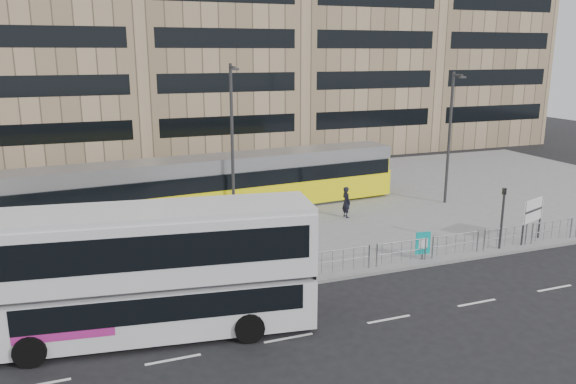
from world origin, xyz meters
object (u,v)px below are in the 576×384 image
object	(u,v)px
pedestrian	(346,202)
lamp_post_west	(232,138)
ad_panel	(423,244)
traffic_light_east	(503,210)
double_decker_bus	(146,268)
traffic_light_west	(42,261)
tram	(170,189)
station_sign	(533,212)
lamp_post_east	(450,133)

from	to	relation	value
pedestrian	lamp_post_west	world-z (taller)	lamp_post_west
ad_panel	lamp_post_west	world-z (taller)	lamp_post_west
traffic_light_east	lamp_post_west	distance (m)	14.82
double_decker_bus	ad_panel	bearing A→B (deg)	19.05
ad_panel	traffic_light_west	distance (m)	16.43
tram	ad_panel	xyz separation A→B (m)	(9.94, -11.10, -0.94)
station_sign	lamp_post_east	distance (m)	8.59
double_decker_bus	lamp_post_east	bearing A→B (deg)	36.03
pedestrian	traffic_light_west	size ratio (longest dim) A/B	0.60
tram	traffic_light_east	bearing A→B (deg)	-42.80
pedestrian	ad_panel	bearing A→B (deg)	175.64
pedestrian	lamp_post_east	xyz separation A→B (m)	(7.55, 0.70, 3.62)
station_sign	pedestrian	size ratio (longest dim) A/B	1.22
lamp_post_west	tram	bearing A→B (deg)	152.13
pedestrian	traffic_light_west	world-z (taller)	traffic_light_west
pedestrian	traffic_light_east	xyz separation A→B (m)	(4.73, -7.63, 1.05)
traffic_light_west	traffic_light_east	distance (m)	20.88
double_decker_bus	ad_panel	distance (m)	13.28
tram	traffic_light_east	world-z (taller)	tram
pedestrian	lamp_post_east	world-z (taller)	lamp_post_east
tram	station_sign	distance (m)	19.88
station_sign	double_decker_bus	bearing A→B (deg)	168.17
tram	traffic_light_west	bearing A→B (deg)	-126.29
double_decker_bus	traffic_light_east	size ratio (longest dim) A/B	3.78
station_sign	ad_panel	size ratio (longest dim) A/B	1.66
tram	lamp_post_west	xyz separation A→B (m)	(3.34, -1.77, 3.11)
double_decker_bus	station_sign	distance (m)	19.87
lamp_post_east	traffic_light_east	bearing A→B (deg)	-108.72
pedestrian	traffic_light_west	distance (m)	17.68
double_decker_bus	traffic_light_west	bearing A→B (deg)	146.67
tram	pedestrian	distance (m)	10.36
lamp_post_west	station_sign	bearing A→B (deg)	-34.30
pedestrian	lamp_post_west	distance (m)	7.68
traffic_light_east	lamp_post_west	xyz separation A→B (m)	(-11.10, 9.39, 2.87)
pedestrian	traffic_light_west	bearing A→B (deg)	107.68
station_sign	lamp_post_west	xyz separation A→B (m)	(-13.32, 9.09, 3.28)
double_decker_bus	tram	world-z (taller)	double_decker_bus
tram	traffic_light_east	distance (m)	18.24
traffic_light_east	traffic_light_west	bearing A→B (deg)	173.38
traffic_light_west	traffic_light_east	bearing A→B (deg)	-22.00
double_decker_bus	lamp_post_west	xyz separation A→B (m)	(6.34, 11.89, 2.52)
double_decker_bus	station_sign	size ratio (longest dim) A/B	5.18
lamp_post_east	double_decker_bus	bearing A→B (deg)	-151.88
double_decker_bus	lamp_post_west	bearing A→B (deg)	69.83
double_decker_bus	station_sign	world-z (taller)	double_decker_bus
pedestrian	station_sign	bearing A→B (deg)	-142.63
tram	ad_panel	world-z (taller)	tram
traffic_light_west	tram	bearing A→B (deg)	38.22
tram	pedestrian	bearing A→B (deg)	-25.06
double_decker_bus	pedestrian	world-z (taller)	double_decker_bus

